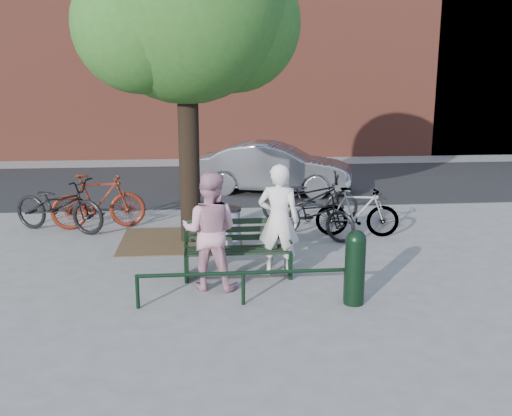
{
  "coord_description": "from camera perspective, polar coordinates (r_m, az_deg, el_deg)",
  "views": [
    {
      "loc": [
        -0.55,
        -8.91,
        3.21
      ],
      "look_at": [
        0.39,
        1.0,
        0.92
      ],
      "focal_mm": 40.0,
      "sensor_mm": 36.0,
      "label": 1
    }
  ],
  "objects": [
    {
      "name": "park_bench",
      "position": [
        9.41,
        -1.86,
        -3.93
      ],
      "size": [
        1.74,
        0.54,
        0.97
      ],
      "color": "black",
      "rests_on": "ground"
    },
    {
      "name": "parked_car",
      "position": [
        16.08,
        1.87,
        4.01
      ],
      "size": [
        4.56,
        2.64,
        1.42
      ],
      "primitive_type": "imported",
      "rotation": [
        0.0,
        0.0,
        1.29
      ],
      "color": "slate",
      "rests_on": "ground"
    },
    {
      "name": "ground",
      "position": [
        9.48,
        -1.81,
        -6.83
      ],
      "size": [
        90.0,
        90.0,
        0.0
      ],
      "primitive_type": "plane",
      "color": "gray",
      "rests_on": "ground"
    },
    {
      "name": "street_tree",
      "position": [
        11.17,
        -6.79,
        19.1
      ],
      "size": [
        4.2,
        3.8,
        6.5
      ],
      "color": "black",
      "rests_on": "ground"
    },
    {
      "name": "person_right",
      "position": [
        8.75,
        -4.65,
        -2.29
      ],
      "size": [
        1.04,
        0.89,
        1.83
      ],
      "primitive_type": "imported",
      "rotation": [
        0.0,
        0.0,
        2.89
      ],
      "color": "#BD8290",
      "rests_on": "ground"
    },
    {
      "name": "bicycle_a",
      "position": [
        12.71,
        -19.11,
        0.28
      ],
      "size": [
        2.31,
        1.62,
        1.15
      ],
      "primitive_type": "imported",
      "rotation": [
        0.0,
        0.0,
        1.14
      ],
      "color": "black",
      "rests_on": "ground"
    },
    {
      "name": "bicycle_c",
      "position": [
        11.65,
        5.75,
        -0.56
      ],
      "size": [
        1.86,
        1.76,
        1.0
      ],
      "primitive_type": "imported",
      "rotation": [
        0.0,
        0.0,
        0.84
      ],
      "color": "black",
      "rests_on": "ground"
    },
    {
      "name": "dirt_pit",
      "position": [
        11.57,
        -7.47,
        -3.21
      ],
      "size": [
        2.4,
        2.0,
        0.02
      ],
      "primitive_type": "cube",
      "color": "brown",
      "rests_on": "ground"
    },
    {
      "name": "bicycle_e",
      "position": [
        12.84,
        5.41,
        1.03
      ],
      "size": [
        2.22,
        0.97,
        1.13
      ],
      "primitive_type": "imported",
      "rotation": [
        0.0,
        0.0,
        1.47
      ],
      "color": "black",
      "rests_on": "ground"
    },
    {
      "name": "townhouse_row",
      "position": [
        25.1,
        -3.99,
        19.9
      ],
      "size": [
        45.0,
        4.0,
        14.0
      ],
      "color": "brown",
      "rests_on": "ground"
    },
    {
      "name": "road",
      "position": [
        17.71,
        -3.57,
        2.52
      ],
      "size": [
        40.0,
        7.0,
        0.01
      ],
      "primitive_type": "cube",
      "color": "black",
      "rests_on": "ground"
    },
    {
      "name": "person_left",
      "position": [
        9.29,
        2.29,
        -1.25
      ],
      "size": [
        0.78,
        0.61,
        1.87
      ],
      "primitive_type": "imported",
      "rotation": [
        0.0,
        0.0,
        2.87
      ],
      "color": "silver",
      "rests_on": "ground"
    },
    {
      "name": "bicycle_d",
      "position": [
        11.85,
        10.1,
        -0.41
      ],
      "size": [
        1.76,
        0.78,
        1.02
      ],
      "primitive_type": "imported",
      "rotation": [
        0.0,
        0.0,
        1.39
      ],
      "color": "gray",
      "rests_on": "ground"
    },
    {
      "name": "litter_bin",
      "position": [
        10.74,
        -2.57,
        -2.1
      ],
      "size": [
        0.41,
        0.41,
        0.83
      ],
      "color": "gray",
      "rests_on": "ground"
    },
    {
      "name": "bicycle_b",
      "position": [
        12.73,
        -15.51,
        0.65
      ],
      "size": [
        2.05,
        0.81,
        1.2
      ],
      "primitive_type": "imported",
      "rotation": [
        0.0,
        0.0,
        1.69
      ],
      "color": "#56180C",
      "rests_on": "ground"
    },
    {
      "name": "guard_railing",
      "position": [
        8.22,
        -1.29,
        -7.01
      ],
      "size": [
        3.06,
        0.06,
        0.51
      ],
      "color": "black",
      "rests_on": "ground"
    },
    {
      "name": "bollard",
      "position": [
        8.32,
        9.87,
        -5.61
      ],
      "size": [
        0.3,
        0.3,
        1.1
      ],
      "color": "black",
      "rests_on": "ground"
    }
  ]
}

